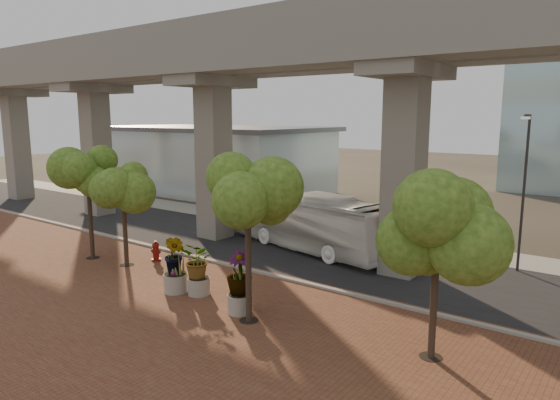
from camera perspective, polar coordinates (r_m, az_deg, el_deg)
The scene contains 18 objects.
ground at distance 25.66m, azimuth -0.79°, elevation -7.06°, with size 160.00×160.00×0.00m, color #322D24.
brick_plaza at distance 20.25m, azimuth -15.02°, elevation -11.97°, with size 70.00×13.00×0.06m, color brown.
asphalt_road at distance 27.20m, azimuth 1.79°, elevation -6.05°, with size 90.00×8.00×0.04m, color black.
curb_strip at distance 24.15m, azimuth -3.71°, elevation -7.96°, with size 70.00×0.25×0.16m, color gray.
far_sidewalk at distance 31.72m, azimuth 7.51°, elevation -3.82°, with size 90.00×3.00×0.06m, color gray.
transit_viaduct at distance 26.19m, azimuth 1.88°, elevation 9.45°, with size 72.00×5.60×12.40m.
station_pavilion at distance 50.00m, azimuth -7.85°, elevation 4.79°, with size 23.00×13.00×6.30m.
transit_bus at distance 27.75m, azimuth 2.96°, elevation -2.46°, with size 2.63×11.21×3.12m, color silver.
fire_hydrant at distance 26.26m, azimuth -14.01°, elevation -5.71°, with size 0.51×0.46×1.02m.
planter_front at distance 20.86m, azimuth -9.34°, elevation -7.12°, with size 2.01×2.01×2.21m.
planter_right at distance 18.77m, azimuth -4.67°, elevation -8.57°, with size 2.26×2.26×2.41m.
planter_left at distance 21.31m, azimuth -11.92°, elevation -6.47°, with size 2.22×2.22×2.44m.
street_tree_far_west at distance 27.03m, azimuth -21.15°, elevation 3.02°, with size 3.43×3.43×6.08m.
street_tree_near_west at distance 25.19m, azimuth -17.55°, elevation 1.72°, with size 3.13×3.13×5.49m.
street_tree_near_east at distance 17.28m, azimuth -3.72°, elevation 0.49°, with size 3.61×3.61×6.24m.
street_tree_far_east at distance 15.36m, azimuth 17.57°, elevation -3.16°, with size 3.77×3.77×5.77m.
streetlamp_west at distance 36.34m, azimuth -8.63°, elevation 4.87°, with size 0.37×1.10×7.56m.
streetlamp_east at distance 25.71m, azimuth 26.11°, elevation 1.82°, with size 0.37×1.07×7.39m.
Camera 1 is at (14.98, -19.48, 7.38)m, focal length 32.00 mm.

